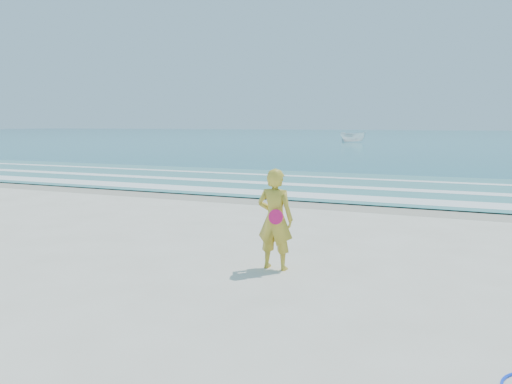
% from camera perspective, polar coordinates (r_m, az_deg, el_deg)
% --- Properties ---
extents(ground, '(400.00, 400.00, 0.00)m').
position_cam_1_polar(ground, '(8.70, -9.71, -9.92)').
color(ground, silver).
rests_on(ground, ground).
extents(wet_sand, '(400.00, 2.40, 0.00)m').
position_cam_1_polar(wet_sand, '(16.79, 7.01, -1.25)').
color(wet_sand, '#B2A893').
rests_on(wet_sand, ground).
extents(ocean, '(400.00, 190.00, 0.04)m').
position_cam_1_polar(ocean, '(112.08, 20.65, 5.99)').
color(ocean, '#19727F').
rests_on(ocean, ground).
extents(shallow, '(400.00, 10.00, 0.01)m').
position_cam_1_polar(shallow, '(21.60, 10.64, 0.80)').
color(shallow, '#59B7AD').
rests_on(shallow, ocean).
extents(foam_near, '(400.00, 1.40, 0.01)m').
position_cam_1_polar(foam_near, '(18.02, 8.14, -0.49)').
color(foam_near, white).
rests_on(foam_near, shallow).
extents(foam_mid, '(400.00, 0.90, 0.01)m').
position_cam_1_polar(foam_mid, '(20.82, 10.18, 0.58)').
color(foam_mid, white).
rests_on(foam_mid, shallow).
extents(foam_far, '(400.00, 0.60, 0.01)m').
position_cam_1_polar(foam_far, '(24.03, 11.91, 1.49)').
color(foam_far, white).
rests_on(foam_far, shallow).
extents(boat, '(4.13, 2.30, 1.51)m').
position_cam_1_polar(boat, '(71.75, 11.03, 6.21)').
color(boat, white).
rests_on(boat, ocean).
extents(woman, '(0.68, 0.45, 1.84)m').
position_cam_1_polar(woman, '(9.03, 2.20, -3.12)').
color(woman, gold).
rests_on(woman, ground).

